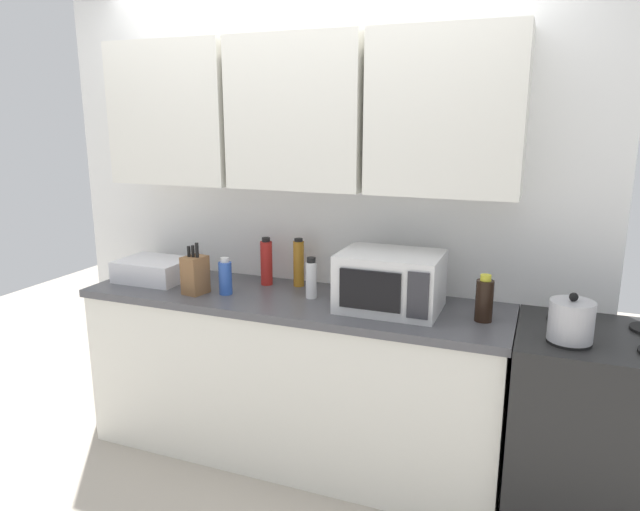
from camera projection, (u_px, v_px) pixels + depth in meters
name	position (u px, v px, depth m)	size (l,w,h in m)	color
wall_back_with_cabinets	(308.00, 163.00, 3.05)	(3.10, 0.38, 2.60)	white
counter_run	(292.00, 376.00, 3.10)	(2.23, 0.63, 0.90)	white
stove_range	(600.00, 432.00, 2.55)	(0.76, 0.64, 0.91)	black
kettle	(571.00, 321.00, 2.36)	(0.18, 0.18, 0.20)	#B2B2B7
microwave	(390.00, 281.00, 2.77)	(0.48, 0.37, 0.28)	silver
dish_rack	(154.00, 270.00, 3.29)	(0.38, 0.30, 0.12)	silver
knife_block	(195.00, 274.00, 3.03)	(0.12, 0.14, 0.28)	brown
bottle_red_sauce	(266.00, 262.00, 3.19)	(0.07, 0.07, 0.27)	red
bottle_amber_vinegar	(299.00, 263.00, 3.16)	(0.06, 0.06, 0.27)	#AD701E
bottle_white_jar	(311.00, 279.00, 2.95)	(0.06, 0.06, 0.21)	white
bottle_soy_dark	(484.00, 300.00, 2.61)	(0.08, 0.08, 0.22)	black
bottle_blue_cleaner	(225.00, 277.00, 3.02)	(0.07, 0.07, 0.20)	#2D56B7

